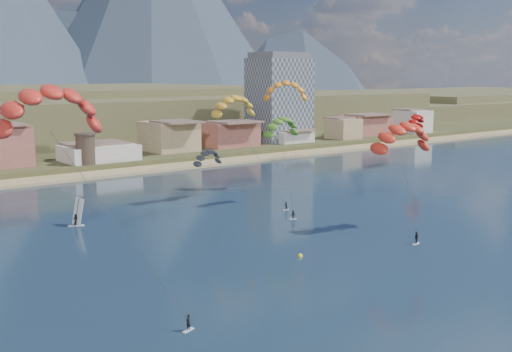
# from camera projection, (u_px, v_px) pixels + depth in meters

# --- Properties ---
(ground) EXTENTS (2400.00, 2400.00, 0.00)m
(ground) POSITION_uv_depth(u_px,v_px,m) (415.00, 290.00, 75.72)
(ground) COLOR black
(ground) RESTS_ON ground
(beach) EXTENTS (2200.00, 12.00, 0.90)m
(beach) POSITION_uv_depth(u_px,v_px,m) (80.00, 176.00, 158.40)
(beach) COLOR tan
(beach) RESTS_ON ground
(foothills) EXTENTS (940.00, 210.00, 18.00)m
(foothills) POSITION_uv_depth(u_px,v_px,m) (16.00, 114.00, 269.17)
(foothills) COLOR brown
(foothills) RESTS_ON ground
(apartment_tower) EXTENTS (20.00, 16.00, 32.00)m
(apartment_tower) POSITION_uv_depth(u_px,v_px,m) (279.00, 98.00, 224.01)
(apartment_tower) COLOR gray
(apartment_tower) RESTS_ON ground
(watchtower) EXTENTS (5.82, 5.82, 8.60)m
(watchtower) POSITION_uv_depth(u_px,v_px,m) (86.00, 148.00, 166.66)
(watchtower) COLOR #47382D
(watchtower) RESTS_ON ground
(kitesurfer_red) EXTENTS (15.90, 14.85, 27.83)m
(kitesurfer_red) POSITION_uv_depth(u_px,v_px,m) (49.00, 102.00, 63.50)
(kitesurfer_red) COLOR silver
(kitesurfer_red) RESTS_ON ground
(kitesurfer_yellow) EXTENTS (10.44, 15.26, 24.32)m
(kitesurfer_yellow) POSITION_uv_depth(u_px,v_px,m) (234.00, 103.00, 125.00)
(kitesurfer_yellow) COLOR silver
(kitesurfer_yellow) RESTS_ON ground
(kitesurfer_orange) EXTENTS (12.82, 11.97, 20.18)m
(kitesurfer_orange) POSITION_uv_depth(u_px,v_px,m) (402.00, 132.00, 103.09)
(kitesurfer_orange) COLOR silver
(kitesurfer_orange) RESTS_ON ground
(kitesurfer_green) EXTENTS (12.62, 14.84, 20.60)m
(kitesurfer_green) POSITION_uv_depth(u_px,v_px,m) (282.00, 125.00, 123.37)
(kitesurfer_green) COLOR silver
(kitesurfer_green) RESTS_ON ground
(distant_kite_dark) EXTENTS (8.11, 6.26, 12.74)m
(distant_kite_dark) POSITION_uv_depth(u_px,v_px,m) (208.00, 155.00, 129.86)
(distant_kite_dark) COLOR #262626
(distant_kite_dark) RESTS_ON ground
(distant_kite_orange) EXTENTS (11.03, 9.23, 26.24)m
(distant_kite_orange) POSITION_uv_depth(u_px,v_px,m) (286.00, 87.00, 139.51)
(distant_kite_orange) COLOR #262626
(distant_kite_orange) RESTS_ON ground
(distant_kite_red) EXTENTS (10.52, 7.62, 16.92)m
(distant_kite_red) POSITION_uv_depth(u_px,v_px,m) (415.00, 119.00, 175.43)
(distant_kite_red) COLOR #262626
(distant_kite_red) RESTS_ON ground
(windsurfer) EXTENTS (3.05, 3.10, 4.89)m
(windsurfer) POSITION_uv_depth(u_px,v_px,m) (77.00, 217.00, 107.38)
(windsurfer) COLOR silver
(windsurfer) RESTS_ON ground
(buoy) EXTENTS (0.71, 0.71, 0.71)m
(buoy) POSITION_uv_depth(u_px,v_px,m) (300.00, 256.00, 89.28)
(buoy) COLOR yellow
(buoy) RESTS_ON ground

